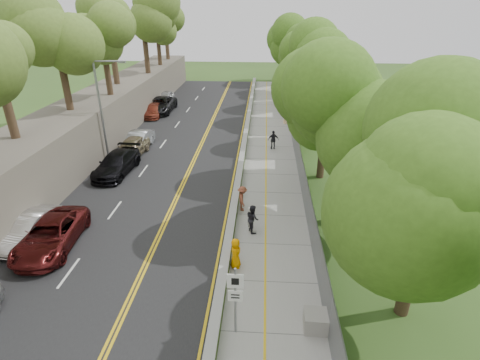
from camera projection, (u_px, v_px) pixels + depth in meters
ground at (218, 280)px, 17.49m from camera, size 140.00×140.00×0.00m
road at (175, 157)px, 31.31m from camera, size 11.20×66.00×0.04m
sidewalk at (270, 159)px, 30.84m from camera, size 4.20×66.00×0.05m
jersey_barrier at (243, 155)px, 30.85m from camera, size 0.42×66.00×0.60m
rock_embankment at (77, 132)px, 30.94m from camera, size 5.00×66.00×4.00m
chainlink_fence at (297, 149)px, 30.29m from camera, size 0.04×66.00×2.00m
trees_embankment at (62, 21)px, 27.24m from camera, size 6.40×66.00×13.00m
trees_fenceside at (334, 73)px, 27.57m from camera, size 7.00×66.00×14.00m
streetlight at (103, 104)px, 28.72m from camera, size 2.52×0.22×8.00m
signpost at (235, 294)px, 13.87m from camera, size 0.62×0.09×3.10m
construction_barrel at (286, 119)px, 39.67m from camera, size 0.62×0.62×1.02m
concrete_block at (319, 321)px, 14.68m from camera, size 1.19×0.91×0.77m
car_1 at (28, 228)px, 20.13m from camera, size 1.88×4.42×1.42m
car_2 at (51, 235)px, 19.50m from camera, size 2.90×5.56×1.50m
car_3 at (117, 164)px, 28.01m from camera, size 2.58×5.47×1.54m
car_4 at (132, 147)px, 31.13m from camera, size 2.19×4.68×1.55m
car_5 at (138, 141)px, 32.63m from camera, size 1.83×4.65×1.50m
car_6 at (161, 105)px, 43.68m from camera, size 2.84×6.05×1.67m
car_7 at (153, 110)px, 42.12m from camera, size 2.29×4.77×1.34m
car_8 at (165, 98)px, 47.32m from camera, size 1.97×4.49×1.50m
painter_0 at (236, 253)px, 17.99m from camera, size 0.54×0.79×1.58m
painter_1 at (251, 219)px, 20.86m from camera, size 0.46×0.62×1.53m
painter_2 at (253, 218)px, 20.81m from camera, size 0.89×0.98×1.64m
painter_3 at (242, 199)px, 22.94m from camera, size 0.76×1.12×1.61m
person_far at (273, 140)px, 32.61m from camera, size 1.02×0.52×1.66m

